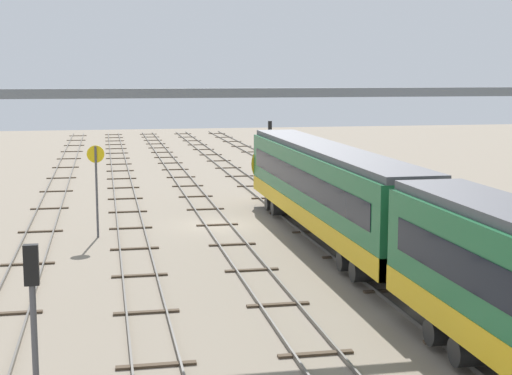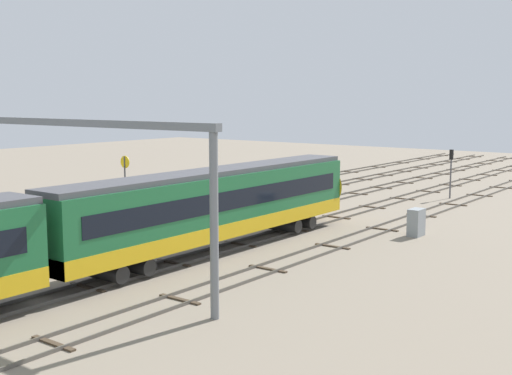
{
  "view_description": "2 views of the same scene",
  "coord_description": "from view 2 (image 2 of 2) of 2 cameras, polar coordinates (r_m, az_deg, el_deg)",
  "views": [
    {
      "loc": [
        -43.24,
        6.25,
        8.65
      ],
      "look_at": [
        1.88,
        -2.64,
        1.86
      ],
      "focal_mm": 54.27,
      "sensor_mm": 36.0,
      "label": 1
    },
    {
      "loc": [
        -34.44,
        -29.99,
        9.07
      ],
      "look_at": [
        4.89,
        -0.2,
        2.39
      ],
      "focal_mm": 46.08,
      "sensor_mm": 36.0,
      "label": 2
    }
  ],
  "objects": [
    {
      "name": "ground_plane",
      "position": [
        46.56,
        -3.84,
        -3.54
      ],
      "size": [
        158.37,
        158.37,
        0.0
      ],
      "primitive_type": "plane",
      "color": "gray"
    },
    {
      "name": "track_near_foreground",
      "position": [
        40.9,
        6.66,
        -5.05
      ],
      "size": [
        142.37,
        2.4,
        0.16
      ],
      "color": "#59544C",
      "rests_on": "ground"
    },
    {
      "name": "track_with_train",
      "position": [
        43.54,
        1.07,
        -4.22
      ],
      "size": [
        142.37,
        2.4,
        0.16
      ],
      "color": "#59544C",
      "rests_on": "ground"
    },
    {
      "name": "track_middle",
      "position": [
        46.54,
        -3.84,
        -3.46
      ],
      "size": [
        142.37,
        2.4,
        0.16
      ],
      "color": "#59544C",
      "rests_on": "ground"
    },
    {
      "name": "track_second_far",
      "position": [
        49.85,
        -8.11,
        -2.77
      ],
      "size": [
        142.37,
        2.4,
        0.16
      ],
      "color": "#59544C",
      "rests_on": "ground"
    },
    {
      "name": "track_far_background",
      "position": [
        53.41,
        -11.84,
        -2.15
      ],
      "size": [
        142.37,
        2.4,
        0.16
      ],
      "color": "#59544C",
      "rests_on": "ground"
    },
    {
      "name": "overhead_gantry",
      "position": [
        36.09,
        -19.21,
        3.19
      ],
      "size": [
        0.4,
        26.05,
        8.1
      ],
      "color": "slate",
      "rests_on": "ground"
    },
    {
      "name": "speed_sign_near_foreground",
      "position": [
        49.34,
        -11.29,
        0.73
      ],
      "size": [
        0.14,
        0.91,
        4.91
      ],
      "color": "#4C4C51",
      "rests_on": "ground"
    },
    {
      "name": "signal_light_trackside_approach",
      "position": [
        62.47,
        16.57,
        1.76
      ],
      "size": [
        0.31,
        0.32,
        4.49
      ],
      "color": "#4C4C51",
      "rests_on": "ground"
    },
    {
      "name": "relay_cabinet",
      "position": [
        44.96,
        13.74,
        -2.96
      ],
      "size": [
        1.28,
        0.8,
        1.83
      ],
      "color": "gray",
      "rests_on": "ground"
    }
  ]
}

